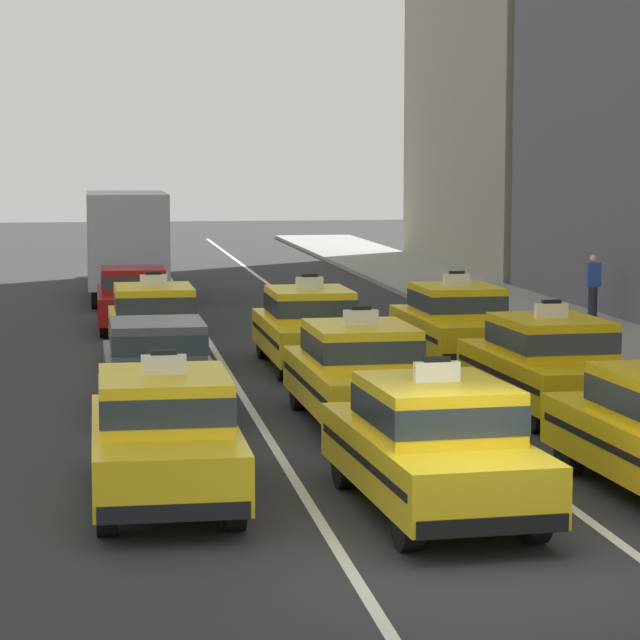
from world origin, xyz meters
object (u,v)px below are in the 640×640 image
(sedan_left_fourth, at_px, (133,296))
(box_truck_left_fifth, at_px, (126,241))
(taxi_left_sixth, at_px, (126,256))
(taxi_left_third, at_px, (154,323))
(taxi_center_second, at_px, (359,372))
(taxi_right_second, at_px, (548,363))
(taxi_center_third, at_px, (309,326))
(taxi_left_nearest, at_px, (164,434))
(sedan_left_second, at_px, (157,363))
(taxi_center_nearest, at_px, (434,444))
(pedestrian_near_crosswalk, at_px, (593,287))
(taxi_right_third, at_px, (455,322))

(sedan_left_fourth, distance_m, box_truck_left_fifth, 7.58)
(taxi_left_sixth, bearing_deg, taxi_left_third, -89.58)
(taxi_center_second, height_order, taxi_right_second, same)
(taxi_left_third, xyz_separation_m, taxi_center_third, (3.12, -1.09, 0.00))
(taxi_left_nearest, distance_m, taxi_center_third, 11.46)
(box_truck_left_fifth, relative_size, taxi_right_second, 1.50)
(box_truck_left_fifth, height_order, taxi_left_sixth, box_truck_left_fifth)
(box_truck_left_fifth, xyz_separation_m, taxi_center_second, (3.27, -20.81, -0.90))
(taxi_left_third, xyz_separation_m, taxi_left_sixth, (-0.15, 20.20, 0.00))
(taxi_center_third, xyz_separation_m, taxi_right_second, (3.23, -5.75, 0.00))
(taxi_left_third, bearing_deg, sedan_left_fourth, 92.64)
(box_truck_left_fifth, height_order, taxi_right_second, box_truck_left_fifth)
(sedan_left_second, relative_size, taxi_center_third, 0.94)
(sedan_left_fourth, bearing_deg, taxi_left_nearest, -90.29)
(taxi_center_nearest, bearing_deg, taxi_left_nearest, 160.85)
(sedan_left_fourth, bearing_deg, taxi_center_third, -64.32)
(box_truck_left_fifth, bearing_deg, taxi_right_second, -72.01)
(taxi_center_third, bearing_deg, taxi_left_third, 160.81)
(box_truck_left_fifth, relative_size, taxi_left_sixth, 1.51)
(taxi_center_nearest, height_order, pedestrian_near_crosswalk, taxi_center_nearest)
(taxi_left_nearest, height_order, sedan_left_fourth, taxi_left_nearest)
(taxi_left_sixth, height_order, taxi_center_nearest, same)
(taxi_right_second, xyz_separation_m, taxi_right_third, (-0.07, 6.03, 0.00))
(taxi_center_nearest, bearing_deg, taxi_center_second, 88.34)
(taxi_left_nearest, bearing_deg, sedan_left_fourth, 89.71)
(box_truck_left_fifth, relative_size, taxi_center_second, 1.52)
(taxi_left_nearest, relative_size, taxi_left_sixth, 0.99)
(taxi_center_third, relative_size, taxi_right_second, 0.99)
(taxi_center_nearest, height_order, taxi_right_third, same)
(taxi_left_third, distance_m, taxi_center_second, 7.91)
(taxi_center_third, bearing_deg, pedestrian_near_crosswalk, 36.21)
(taxi_center_second, bearing_deg, taxi_right_second, 8.10)
(taxi_center_second, bearing_deg, sedan_left_second, 152.63)
(taxi_left_nearest, height_order, pedestrian_near_crosswalk, taxi_left_nearest)
(taxi_center_third, xyz_separation_m, pedestrian_near_crosswalk, (8.29, 6.07, 0.13))
(taxi_center_third, bearing_deg, taxi_left_nearest, -107.72)
(taxi_center_second, xyz_separation_m, taxi_right_second, (3.34, 0.48, 0.00))
(taxi_left_nearest, height_order, sedan_left_second, taxi_left_nearest)
(box_truck_left_fifth, bearing_deg, pedestrian_near_crosswalk, -36.12)
(taxi_center_second, height_order, taxi_right_third, same)
(taxi_left_third, height_order, taxi_left_sixth, same)
(sedan_left_fourth, relative_size, taxi_center_second, 0.94)
(sedan_left_second, distance_m, taxi_center_second, 3.59)
(sedan_left_fourth, relative_size, taxi_center_nearest, 0.93)
(taxi_center_second, distance_m, taxi_right_second, 3.37)
(taxi_right_second, bearing_deg, taxi_right_third, 90.64)
(taxi_left_sixth, bearing_deg, sedan_left_fourth, -90.52)
(taxi_center_nearest, bearing_deg, taxi_left_sixth, 95.13)
(taxi_left_sixth, xyz_separation_m, taxi_center_second, (3.16, -27.52, 0.00))
(taxi_center_nearest, bearing_deg, taxi_left_third, 102.23)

